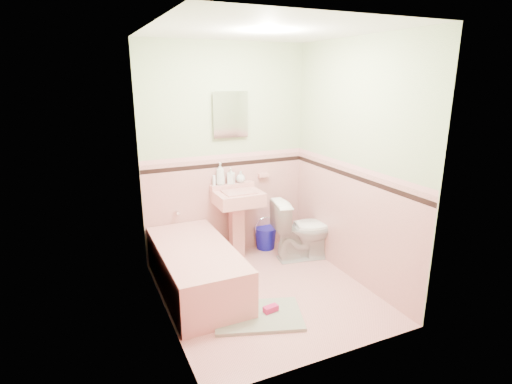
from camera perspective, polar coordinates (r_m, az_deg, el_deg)
name	(u,v)px	position (r m, az deg, el deg)	size (l,w,h in m)	color
floor	(266,292)	(4.24, 1.44, -13.96)	(2.20, 2.20, 0.00)	pink
ceiling	(268,30)	(3.69, 1.73, 21.91)	(2.20, 2.20, 0.00)	white
wall_back	(226,153)	(4.77, -4.26, 5.46)	(2.50, 2.50, 0.00)	#F5E6C8
wall_front	(336,206)	(2.87, 11.27, -1.98)	(2.50, 2.50, 0.00)	#F5E6C8
wall_left	(160,184)	(3.47, -13.44, 1.04)	(2.50, 2.50, 0.00)	#F5E6C8
wall_right	(354,164)	(4.30, 13.66, 3.89)	(2.50, 2.50, 0.00)	#F5E6C8
wainscot_back	(227,206)	(4.92, -4.05, -2.03)	(2.00, 2.00, 0.00)	#E7A29B
wainscot_front	(331,289)	(3.13, 10.48, -13.29)	(2.00, 2.00, 0.00)	#E7A29B
wainscot_left	(166,255)	(3.69, -12.60, -8.74)	(2.20, 2.20, 0.00)	#E7A29B
wainscot_right	(349,223)	(4.47, 13.00, -4.29)	(2.20, 2.20, 0.00)	#E7A29B
accent_back	(227,164)	(4.78, -4.15, 3.89)	(2.00, 2.00, 0.00)	black
accent_front	(334,223)	(2.92, 10.92, -4.31)	(2.00, 2.00, 0.00)	black
accent_left	(163,199)	(3.51, -13.02, -0.98)	(2.20, 2.20, 0.00)	black
accent_right	(352,176)	(4.32, 13.36, 2.19)	(2.20, 2.20, 0.00)	black
cap_back	(227,156)	(4.76, -4.17, 5.07)	(2.00, 2.00, 0.00)	pink
cap_front	(335,210)	(2.89, 11.03, -2.45)	(2.00, 2.00, 0.00)	pink
cap_left	(162,188)	(3.48, -13.12, 0.60)	(2.20, 2.20, 0.00)	pink
cap_right	(352,167)	(4.30, 13.45, 3.48)	(2.20, 2.20, 0.00)	pink
bathtub	(196,270)	(4.21, -8.43, -10.90)	(0.70, 1.50, 0.45)	#E0928C
tub_faucet	(177,212)	(4.70, -11.11, -2.76)	(0.04, 0.04, 0.12)	silver
sink	(238,226)	(4.79, -2.49, -4.78)	(0.53, 0.48, 0.84)	#E0928C
sink_faucet	(233,180)	(4.76, -3.20, 1.76)	(0.02, 0.02, 0.10)	silver
medicine_cabinet	(230,115)	(4.70, -3.66, 10.86)	(0.39, 0.04, 0.49)	white
soap_dish	(263,175)	(4.97, 1.06, 2.41)	(0.13, 0.07, 0.04)	#E0928C
soap_bottle_left	(220,174)	(4.73, -5.07, 2.58)	(0.10, 0.10, 0.27)	#B2B2B2
soap_bottle_mid	(231,176)	(4.78, -3.56, 2.30)	(0.09, 0.09, 0.19)	#B2B2B2
soap_bottle_right	(241,177)	(4.83, -2.17, 2.16)	(0.11, 0.11, 0.14)	#B2B2B2
tube	(214,180)	(4.72, -5.95, 1.63)	(0.04, 0.04, 0.12)	white
toilet	(303,229)	(4.86, 6.65, -5.23)	(0.41, 0.72, 0.74)	white
bucket	(266,238)	(5.18, 1.35, -6.48)	(0.28, 0.28, 0.28)	#1515AA
bath_mat	(258,316)	(3.86, 0.30, -17.06)	(0.79, 0.52, 0.03)	gray
shoe	(271,309)	(3.87, 2.10, -16.14)	(0.14, 0.06, 0.06)	#BF1E59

